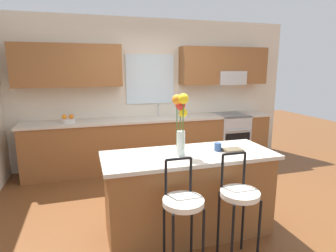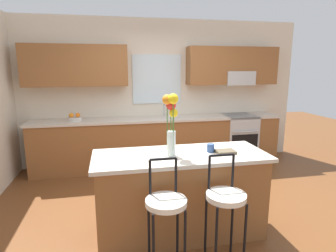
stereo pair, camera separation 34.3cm
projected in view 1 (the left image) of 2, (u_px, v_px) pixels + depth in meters
The scene contains 12 objects.
ground_plane at pixel (186, 207), 3.72m from camera, with size 14.00×14.00×0.00m, color brown.
back_wall_assembly at pixel (152, 84), 5.28m from camera, with size 5.60×0.50×2.70m.
counter_run at pixel (155, 142), 5.22m from camera, with size 4.56×0.64×0.92m.
sink_faucet at pixel (158, 109), 5.27m from camera, with size 0.02×0.13×0.23m.
oven_range at pixel (230, 137), 5.64m from camera, with size 0.60×0.64×0.92m.
kitchen_island at pixel (189, 193), 3.09m from camera, with size 1.84×0.73×0.92m.
bar_stool_near at pixel (183, 207), 2.43m from camera, with size 0.36×0.36×1.04m.
bar_stool_middle at pixel (239, 199), 2.59m from camera, with size 0.36×0.36×1.04m.
flower_vase at pixel (181, 118), 2.85m from camera, with size 0.16×0.16×0.65m.
mug_ceramic at pixel (218, 147), 3.08m from camera, with size 0.08×0.08×0.09m, color #33518C.
cookbook at pixel (233, 150), 3.06m from camera, with size 0.20×0.15×0.03m, color brown.
fruit_bowl_oranges at pixel (68, 120), 4.70m from camera, with size 0.24×0.24×0.13m.
Camera 1 is at (-1.21, -3.21, 1.82)m, focal length 30.05 mm.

